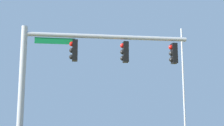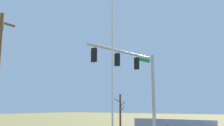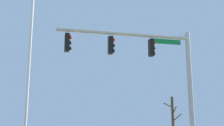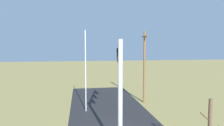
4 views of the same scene
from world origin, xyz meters
The scene contains 4 objects.
road_surface centered at (-4.00, 0.00, 0.01)m, with size 28.00×8.00×0.01m, color #232326.
signal_mast centered at (0.52, -0.19, 5.10)m, with size 7.56×1.55×7.13m.
flagpole centered at (-6.32, -2.35, 4.17)m, with size 0.10×0.10×8.35m, color silver.
utility_pole centered at (-8.54, 4.61, 4.40)m, with size 1.90×0.26×8.47m.
Camera 4 is at (14.47, -2.97, 6.69)m, focal length 32.64 mm.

